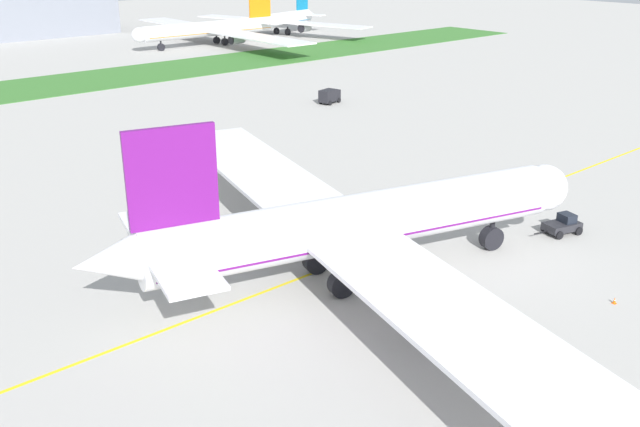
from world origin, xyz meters
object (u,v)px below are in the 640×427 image
object	(u,v)px
ground_crew_wingwalker_port	(364,249)
parked_airliner_far_right	(213,29)
service_truck_baggage_loader	(330,96)
parked_airliner_far_outer	(278,20)
traffic_cone_near_nose	(615,300)
ground_crew_wingwalker_starboard	(502,312)
pushback_tug	(563,225)
airliner_foreground	(353,224)
ground_crew_marshaller_front	(396,240)

from	to	relation	value
ground_crew_wingwalker_port	parked_airliner_far_right	world-z (taller)	parked_airliner_far_right
service_truck_baggage_loader	parked_airliner_far_outer	size ratio (longest dim) A/B	0.08
parked_airliner_far_right	parked_airliner_far_outer	size ratio (longest dim) A/B	1.26
traffic_cone_near_nose	parked_airliner_far_right	size ratio (longest dim) A/B	0.01
ground_crew_wingwalker_port	parked_airliner_far_outer	distance (m)	172.49
traffic_cone_near_nose	parked_airliner_far_outer	xyz separation A→B (m)	(90.47, 161.36, 4.43)
ground_crew_wingwalker_starboard	parked_airliner_far_outer	world-z (taller)	parked_airliner_far_outer
pushback_tug	airliner_foreground	bearing A→B (deg)	164.14
pushback_tug	ground_crew_wingwalker_starboard	size ratio (longest dim) A/B	3.28
ground_crew_wingwalker_starboard	service_truck_baggage_loader	size ratio (longest dim) A/B	0.36
ground_crew_wingwalker_port	parked_airliner_far_outer	bearing A→B (deg)	54.49
ground_crew_wingwalker_starboard	parked_airliner_far_right	world-z (taller)	parked_airliner_far_right
service_truck_baggage_loader	traffic_cone_near_nose	bearing A→B (deg)	-114.94
service_truck_baggage_loader	parked_airliner_far_right	xyz separation A→B (m)	(27.21, 80.69, 3.16)
pushback_tug	ground_crew_wingwalker_port	xyz separation A→B (m)	(-20.46, 9.44, -0.01)
ground_crew_wingwalker_port	ground_crew_marshaller_front	distance (m)	4.12
pushback_tug	parked_airliner_far_right	xyz separation A→B (m)	(51.61, 144.73, 3.67)
airliner_foreground	ground_crew_marshaller_front	bearing A→B (deg)	13.58
ground_crew_wingwalker_starboard	ground_crew_marshaller_front	bearing A→B (deg)	73.94
ground_crew_wingwalker_starboard	traffic_cone_near_nose	xyz separation A→B (m)	(10.21, -4.48, -0.78)
airliner_foreground	traffic_cone_near_nose	size ratio (longest dim) A/B	131.69
ground_crew_wingwalker_port	service_truck_baggage_loader	size ratio (longest dim) A/B	0.33
pushback_tug	ground_crew_wingwalker_starboard	world-z (taller)	pushback_tug
ground_crew_marshaller_front	traffic_cone_near_nose	bearing A→B (deg)	-74.61
airliner_foreground	ground_crew_wingwalker_starboard	world-z (taller)	airliner_foreground
ground_crew_wingwalker_starboard	service_truck_baggage_loader	xyz separation A→B (m)	(45.36, 71.10, 0.42)
parked_airliner_far_right	parked_airliner_far_outer	world-z (taller)	parked_airliner_far_outer
ground_crew_marshaller_front	parked_airliner_far_right	xyz separation A→B (m)	(67.99, 135.86, 3.64)
ground_crew_wingwalker_port	ground_crew_marshaller_front	size ratio (longest dim) A/B	0.96
airliner_foreground	parked_airliner_far_outer	bearing A→B (deg)	53.92
parked_airliner_far_outer	pushback_tug	bearing A→B (deg)	-118.02
airliner_foreground	parked_airliner_far_right	distance (m)	157.37
ground_crew_wingwalker_starboard	parked_airliner_far_outer	bearing A→B (deg)	57.31
pushback_tug	parked_airliner_far_outer	bearing A→B (deg)	61.98
pushback_tug	parked_airliner_far_outer	distance (m)	169.75
ground_crew_marshaller_front	ground_crew_wingwalker_starboard	xyz separation A→B (m)	(-4.59, -15.93, 0.06)
ground_crew_wingwalker_port	pushback_tug	bearing A→B (deg)	-24.78
service_truck_baggage_loader	parked_airliner_far_outer	world-z (taller)	parked_airliner_far_outer
traffic_cone_near_nose	parked_airliner_far_outer	bearing A→B (deg)	60.72
ground_crew_wingwalker_starboard	parked_airliner_far_outer	size ratio (longest dim) A/B	0.03
parked_airliner_far_right	parked_airliner_far_outer	bearing A→B (deg)	10.27
airliner_foreground	ground_crew_marshaller_front	world-z (taller)	airliner_foreground
ground_crew_wingwalker_port	traffic_cone_near_nose	bearing A→B (deg)	-65.19
airliner_foreground	ground_crew_wingwalker_port	world-z (taller)	airliner_foreground
ground_crew_wingwalker_port	service_truck_baggage_loader	world-z (taller)	service_truck_baggage_loader
ground_crew_wingwalker_port	parked_airliner_far_right	distance (m)	153.33
service_truck_baggage_loader	pushback_tug	bearing A→B (deg)	-110.86
service_truck_baggage_loader	parked_airliner_far_outer	bearing A→B (deg)	57.18
ground_crew_wingwalker_port	parked_airliner_far_outer	world-z (taller)	parked_airliner_far_outer
airliner_foreground	ground_crew_marshaller_front	size ratio (longest dim) A/B	46.18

